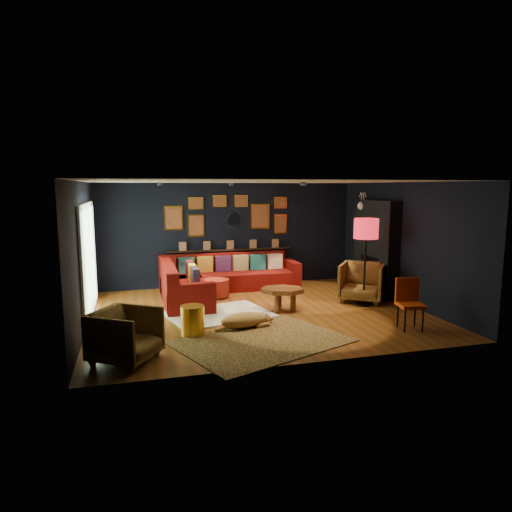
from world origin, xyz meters
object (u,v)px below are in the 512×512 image
object	(u,v)px
armchair_left	(125,333)
orange_chair	(409,299)
sectional	(213,281)
armchair_right	(362,280)
gold_stool	(193,320)
pouf	(216,288)
coffee_table	(283,292)
floor_lamp	(366,232)
dog	(244,317)

from	to	relation	value
armchair_left	orange_chair	distance (m)	4.85
sectional	armchair_right	bearing A→B (deg)	-26.19
armchair_right	gold_stool	distance (m)	4.14
pouf	coffee_table	bearing A→B (deg)	-54.01
sectional	gold_stool	distance (m)	2.97
pouf	floor_lamp	world-z (taller)	floor_lamp
coffee_table	armchair_left	world-z (taller)	armchair_left
coffee_table	armchair_right	distance (m)	1.97
armchair_right	pouf	bearing A→B (deg)	-164.82
gold_stool	orange_chair	bearing A→B (deg)	-10.01
sectional	floor_lamp	size ratio (longest dim) A/B	1.84
gold_stool	dog	world-z (taller)	gold_stool
dog	orange_chair	bearing A→B (deg)	-25.47
gold_stool	armchair_right	bearing A→B (deg)	18.90
armchair_left	gold_stool	bearing A→B (deg)	-15.17
armchair_left	orange_chair	bearing A→B (deg)	-52.82
pouf	sectional	bearing A→B (deg)	94.08
armchair_right	coffee_table	bearing A→B (deg)	-134.30
coffee_table	orange_chair	size ratio (longest dim) A/B	1.19
armchair_right	orange_chair	xyz separation A→B (m)	(-0.16, -2.00, 0.06)
armchair_right	dog	bearing A→B (deg)	-121.00
coffee_table	sectional	bearing A→B (deg)	121.59
armchair_right	floor_lamp	world-z (taller)	floor_lamp
floor_lamp	dog	bearing A→B (deg)	-162.93
floor_lamp	armchair_left	bearing A→B (deg)	-158.31
coffee_table	pouf	world-z (taller)	coffee_table
armchair_left	dog	size ratio (longest dim) A/B	0.71
floor_lamp	armchair_right	bearing A→B (deg)	68.27
sectional	armchair_right	distance (m)	3.42
floor_lamp	gold_stool	bearing A→B (deg)	-165.32
armchair_left	orange_chair	size ratio (longest dim) A/B	0.94
sectional	orange_chair	size ratio (longest dim) A/B	3.78
coffee_table	armchair_left	xyz separation A→B (m)	(-3.05, -1.98, 0.04)
pouf	gold_stool	size ratio (longest dim) A/B	1.18
sectional	dog	distance (m)	2.74
dog	floor_lamp	bearing A→B (deg)	7.00
sectional	armchair_right	size ratio (longest dim) A/B	3.64
sectional	pouf	bearing A→B (deg)	-85.92
gold_stool	floor_lamp	distance (m)	4.12
pouf	armchair_left	size ratio (longest dim) A/B	0.70
pouf	armchair_left	distance (m)	4.00
coffee_table	floor_lamp	bearing A→B (deg)	-1.35
pouf	gold_stool	world-z (taller)	gold_stool
coffee_table	armchair_right	bearing A→B (deg)	9.02
coffee_table	pouf	size ratio (longest dim) A/B	1.80
pouf	floor_lamp	distance (m)	3.56
orange_chair	coffee_table	bearing A→B (deg)	147.00
armchair_right	floor_lamp	bearing A→B (deg)	-75.05
coffee_table	floor_lamp	world-z (taller)	floor_lamp
coffee_table	gold_stool	xyz separation A→B (m)	(-1.96, -1.03, -0.13)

